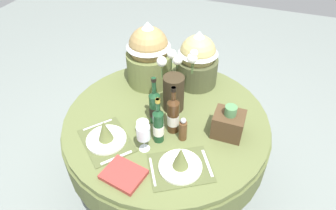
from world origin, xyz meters
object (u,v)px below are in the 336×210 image
at_px(wine_glass_left, 143,133).
at_px(pepper_mill, 183,130).
at_px(wine_bottle_right, 173,115).
at_px(gift_tub_back_centre, 198,57).
at_px(place_setting_right, 181,162).
at_px(dining_table, 166,134).
at_px(gift_tub_back_left, 149,52).
at_px(wine_bottle_left, 158,125).
at_px(wine_bottle_centre, 155,107).
at_px(book_on_table, 124,174).
at_px(tumbler_near_right, 143,128).
at_px(woven_basket_side_right, 228,123).
at_px(flower_vase, 174,87).
at_px(place_setting_left, 106,135).

distance_m(wine_glass_left, pepper_mill, 0.25).
distance_m(wine_bottle_right, gift_tub_back_centre, 0.55).
bearing_deg(pepper_mill, place_setting_right, -75.03).
bearing_deg(gift_tub_back_centre, wine_bottle_right, -89.24).
bearing_deg(wine_bottle_right, dining_table, 130.61).
distance_m(pepper_mill, gift_tub_back_left, 0.66).
bearing_deg(wine_bottle_left, dining_table, 97.54).
height_order(pepper_mill, gift_tub_back_left, gift_tub_back_left).
relative_size(wine_bottle_centre, wine_glass_left, 1.89).
bearing_deg(book_on_table, tumbler_near_right, 105.33).
height_order(place_setting_right, pepper_mill, pepper_mill).
relative_size(wine_bottle_centre, woven_basket_side_right, 1.57).
xyz_separation_m(wine_bottle_left, wine_bottle_centre, (-0.08, 0.15, 0.00)).
bearing_deg(wine_glass_left, gift_tub_back_centre, 82.48).
distance_m(wine_bottle_centre, gift_tub_back_left, 0.47).
bearing_deg(gift_tub_back_centre, pepper_mill, -81.69).
bearing_deg(wine_bottle_centre, book_on_table, -89.62).
height_order(flower_vase, book_on_table, flower_vase).
relative_size(wine_bottle_left, pepper_mill, 1.91).
relative_size(pepper_mill, gift_tub_back_centre, 0.40).
bearing_deg(gift_tub_back_centre, dining_table, -99.28).
distance_m(dining_table, woven_basket_side_right, 0.47).
relative_size(book_on_table, woven_basket_side_right, 0.99).
bearing_deg(book_on_table, place_setting_left, 148.12).
xyz_separation_m(place_setting_right, pepper_mill, (-0.06, 0.22, 0.03)).
relative_size(dining_table, wine_bottle_left, 4.30).
bearing_deg(tumbler_near_right, place_setting_left, -145.66).
xyz_separation_m(book_on_table, gift_tub_back_centre, (0.12, 0.96, 0.21)).
bearing_deg(place_setting_left, dining_table, 50.35).
height_order(dining_table, tumbler_near_right, tumbler_near_right).
bearing_deg(dining_table, wine_bottle_centre, -134.52).
relative_size(place_setting_left, wine_bottle_centre, 1.26).
height_order(place_setting_left, tumbler_near_right, place_setting_left).
bearing_deg(pepper_mill, tumbler_near_right, -167.90).
bearing_deg(place_setting_right, woven_basket_side_right, 62.01).
height_order(wine_glass_left, book_on_table, wine_glass_left).
distance_m(place_setting_right, wine_bottle_centre, 0.41).
distance_m(place_setting_left, flower_vase, 0.53).
bearing_deg(flower_vase, woven_basket_side_right, -17.85).
bearing_deg(wine_bottle_centre, place_setting_left, -128.51).
distance_m(flower_vase, tumbler_near_right, 0.35).
distance_m(place_setting_right, book_on_table, 0.31).
bearing_deg(book_on_table, dining_table, 94.77).
relative_size(wine_bottle_right, gift_tub_back_left, 0.70).
distance_m(place_setting_left, pepper_mill, 0.46).
bearing_deg(wine_glass_left, dining_table, 85.13).
xyz_separation_m(place_setting_right, wine_bottle_centre, (-0.27, 0.30, 0.08)).
distance_m(place_setting_left, woven_basket_side_right, 0.74).
height_order(pepper_mill, gift_tub_back_centre, gift_tub_back_centre).
bearing_deg(pepper_mill, flower_vase, 119.13).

